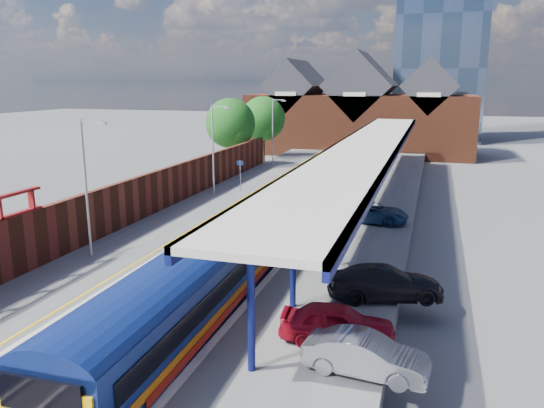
{
  "coord_description": "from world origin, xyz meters",
  "views": [
    {
      "loc": [
        9.96,
        -16.08,
        9.77
      ],
      "look_at": [
        0.92,
        13.51,
        2.6
      ],
      "focal_mm": 35.0,
      "sensor_mm": 36.0,
      "label": 1
    }
  ],
  "objects_px": {
    "train": "(323,178)",
    "parked_car_red": "(337,323)",
    "platform_sign": "(240,170)",
    "lamp_post_b": "(88,180)",
    "parked_car_dark": "(385,282)",
    "parked_car_blue": "(371,212)",
    "parked_car_silver": "(366,355)",
    "lamp_post_c": "(214,144)",
    "lamp_post_d": "(274,128)"
  },
  "relations": [
    {
      "from": "lamp_post_d",
      "to": "parked_car_silver",
      "type": "relative_size",
      "value": 1.84
    },
    {
      "from": "parked_car_silver",
      "to": "parked_car_blue",
      "type": "distance_m",
      "value": 18.37
    },
    {
      "from": "parked_car_red",
      "to": "parked_car_dark",
      "type": "bearing_deg",
      "value": -21.16
    },
    {
      "from": "train",
      "to": "parked_car_dark",
      "type": "bearing_deg",
      "value": -71.58
    },
    {
      "from": "lamp_post_c",
      "to": "parked_car_red",
      "type": "distance_m",
      "value": 25.52
    },
    {
      "from": "lamp_post_c",
      "to": "lamp_post_d",
      "type": "xyz_separation_m",
      "value": [
        0.0,
        16.0,
        0.0
      ]
    },
    {
      "from": "platform_sign",
      "to": "parked_car_dark",
      "type": "xyz_separation_m",
      "value": [
        13.43,
        -19.05,
        -1.0
      ]
    },
    {
      "from": "platform_sign",
      "to": "lamp_post_b",
      "type": "bearing_deg",
      "value": -94.33
    },
    {
      "from": "lamp_post_b",
      "to": "parked_car_red",
      "type": "relative_size",
      "value": 1.77
    },
    {
      "from": "parked_car_red",
      "to": "parked_car_blue",
      "type": "bearing_deg",
      "value": -2.41
    },
    {
      "from": "lamp_post_b",
      "to": "parked_car_red",
      "type": "xyz_separation_m",
      "value": [
        13.56,
        -5.37,
        -3.32
      ]
    },
    {
      "from": "platform_sign",
      "to": "parked_car_silver",
      "type": "height_order",
      "value": "platform_sign"
    },
    {
      "from": "lamp_post_c",
      "to": "lamp_post_b",
      "type": "bearing_deg",
      "value": -90.0
    },
    {
      "from": "platform_sign",
      "to": "parked_car_blue",
      "type": "height_order",
      "value": "platform_sign"
    },
    {
      "from": "train",
      "to": "parked_car_red",
      "type": "bearing_deg",
      "value": -77.22
    },
    {
      "from": "lamp_post_c",
      "to": "lamp_post_d",
      "type": "height_order",
      "value": "same"
    },
    {
      "from": "train",
      "to": "lamp_post_c",
      "type": "distance_m",
      "value": 9.18
    },
    {
      "from": "lamp_post_b",
      "to": "parked_car_dark",
      "type": "distance_m",
      "value": 15.2
    },
    {
      "from": "lamp_post_d",
      "to": "lamp_post_c",
      "type": "bearing_deg",
      "value": -90.0
    },
    {
      "from": "parked_car_silver",
      "to": "parked_car_blue",
      "type": "height_order",
      "value": "parked_car_blue"
    },
    {
      "from": "parked_car_red",
      "to": "parked_car_blue",
      "type": "height_order",
      "value": "parked_car_red"
    },
    {
      "from": "parked_car_dark",
      "to": "parked_car_blue",
      "type": "relative_size",
      "value": 1.01
    },
    {
      "from": "parked_car_red",
      "to": "parked_car_blue",
      "type": "xyz_separation_m",
      "value": [
        -0.79,
        16.43,
        -0.02
      ]
    },
    {
      "from": "platform_sign",
      "to": "parked_car_dark",
      "type": "height_order",
      "value": "platform_sign"
    },
    {
      "from": "train",
      "to": "lamp_post_d",
      "type": "bearing_deg",
      "value": 122.75
    },
    {
      "from": "lamp_post_b",
      "to": "platform_sign",
      "type": "distance_m",
      "value": 18.2
    },
    {
      "from": "parked_car_red",
      "to": "lamp_post_b",
      "type": "bearing_deg",
      "value": 63.26
    },
    {
      "from": "parked_car_red",
      "to": "parked_car_dark",
      "type": "relative_size",
      "value": 0.83
    },
    {
      "from": "lamp_post_b",
      "to": "parked_car_blue",
      "type": "xyz_separation_m",
      "value": [
        12.77,
        11.07,
        -3.34
      ]
    },
    {
      "from": "lamp_post_b",
      "to": "lamp_post_c",
      "type": "relative_size",
      "value": 1.0
    },
    {
      "from": "lamp_post_d",
      "to": "platform_sign",
      "type": "relative_size",
      "value": 2.8
    },
    {
      "from": "lamp_post_b",
      "to": "parked_car_dark",
      "type": "bearing_deg",
      "value": -4.07
    },
    {
      "from": "train",
      "to": "lamp_post_b",
      "type": "relative_size",
      "value": 9.42
    },
    {
      "from": "lamp_post_b",
      "to": "platform_sign",
      "type": "relative_size",
      "value": 2.8
    },
    {
      "from": "lamp_post_c",
      "to": "parked_car_blue",
      "type": "height_order",
      "value": "lamp_post_c"
    },
    {
      "from": "parked_car_red",
      "to": "parked_car_silver",
      "type": "height_order",
      "value": "parked_car_red"
    },
    {
      "from": "parked_car_silver",
      "to": "parked_car_dark",
      "type": "height_order",
      "value": "parked_car_dark"
    },
    {
      "from": "platform_sign",
      "to": "parked_car_silver",
      "type": "distance_m",
      "value": 28.56
    },
    {
      "from": "train",
      "to": "parked_car_silver",
      "type": "relative_size",
      "value": 17.3
    },
    {
      "from": "lamp_post_b",
      "to": "parked_car_blue",
      "type": "distance_m",
      "value": 17.23
    },
    {
      "from": "platform_sign",
      "to": "parked_car_dark",
      "type": "bearing_deg",
      "value": -54.81
    },
    {
      "from": "train",
      "to": "platform_sign",
      "type": "xyz_separation_m",
      "value": [
        -6.49,
        -1.79,
        0.57
      ]
    },
    {
      "from": "platform_sign",
      "to": "parked_car_red",
      "type": "distance_m",
      "value": 26.38
    },
    {
      "from": "platform_sign",
      "to": "train",
      "type": "bearing_deg",
      "value": 15.38
    },
    {
      "from": "train",
      "to": "parked_car_red",
      "type": "xyz_separation_m",
      "value": [
        5.7,
        -25.15,
        -0.45
      ]
    },
    {
      "from": "parked_car_dark",
      "to": "parked_car_red",
      "type": "bearing_deg",
      "value": 146.64
    },
    {
      "from": "parked_car_dark",
      "to": "parked_car_blue",
      "type": "xyz_separation_m",
      "value": [
        -2.02,
        12.12,
        -0.03
      ]
    },
    {
      "from": "parked_car_blue",
      "to": "parked_car_silver",
      "type": "bearing_deg",
      "value": -170.92
    },
    {
      "from": "parked_car_dark",
      "to": "platform_sign",
      "type": "bearing_deg",
      "value": 17.83
    },
    {
      "from": "parked_car_red",
      "to": "parked_car_silver",
      "type": "xyz_separation_m",
      "value": [
        1.21,
        -1.83,
        -0.04
      ]
    }
  ]
}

